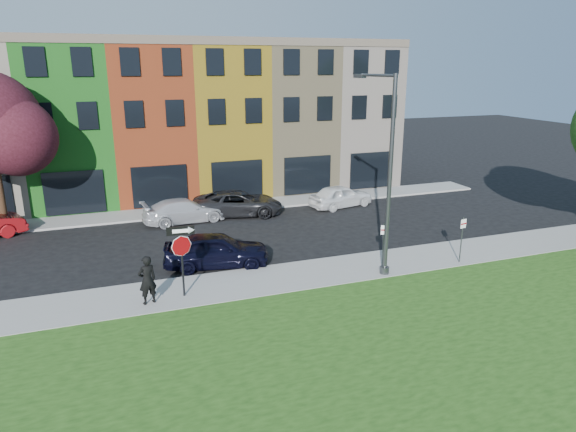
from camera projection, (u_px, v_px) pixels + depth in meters
name	position (u px, v px, depth m)	size (l,w,h in m)	color
ground	(342.00, 304.00, 19.73)	(120.00, 120.00, 0.00)	black
sidewalk_near	(354.00, 268.00, 23.06)	(40.00, 3.00, 0.12)	gray
sidewalk_far	(196.00, 210.00, 32.27)	(40.00, 2.40, 0.12)	gray
rowhouse_block	(184.00, 121.00, 36.61)	(30.00, 10.12, 10.00)	beige
stop_sign	(181.00, 247.00, 19.61)	(1.05, 0.14, 2.86)	black
man	(147.00, 280.00, 19.29)	(0.81, 0.65, 1.92)	black
sedan_near	(216.00, 250.00, 23.20)	(4.98, 2.76, 1.60)	black
parked_car_silver	(184.00, 211.00, 29.80)	(4.97, 2.48, 1.39)	silver
parked_car_dark	(238.00, 203.00, 31.17)	(5.80, 3.59, 1.50)	black
parked_car_white	(341.00, 196.00, 32.96)	(4.53, 2.58, 1.45)	white
street_lamp	(386.00, 177.00, 21.30)	(0.90, 2.53, 8.42)	#424547
parking_sign_a	(384.00, 241.00, 22.43)	(0.31, 0.14, 2.14)	#424547
parking_sign_b	(462.00, 234.00, 23.23)	(0.32, 0.11, 2.16)	#424547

